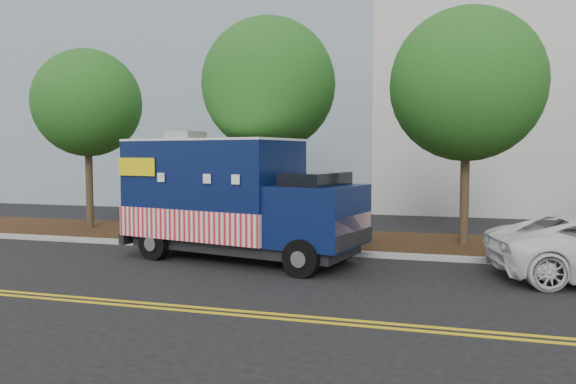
% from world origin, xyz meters
% --- Properties ---
extents(ground, '(120.00, 120.00, 0.00)m').
position_xyz_m(ground, '(0.00, 0.00, 0.00)').
color(ground, black).
rests_on(ground, ground).
extents(curb, '(120.00, 0.18, 0.15)m').
position_xyz_m(curb, '(0.00, 1.40, 0.07)').
color(curb, '#9E9E99').
rests_on(curb, ground).
extents(mulch_strip, '(120.00, 4.00, 0.15)m').
position_xyz_m(mulch_strip, '(0.00, 3.50, 0.07)').
color(mulch_strip, black).
rests_on(mulch_strip, ground).
extents(centerline_near, '(120.00, 0.10, 0.01)m').
position_xyz_m(centerline_near, '(0.00, -4.45, 0.01)').
color(centerline_near, gold).
rests_on(centerline_near, ground).
extents(centerline_far, '(120.00, 0.10, 0.01)m').
position_xyz_m(centerline_far, '(0.00, -4.70, 0.01)').
color(centerline_far, gold).
rests_on(centerline_far, ground).
extents(tree_a, '(3.81, 3.81, 6.50)m').
position_xyz_m(tree_a, '(-7.00, 3.67, 4.58)').
color(tree_a, '#38281C').
rests_on(tree_a, ground).
extents(tree_b, '(4.14, 4.14, 7.00)m').
position_xyz_m(tree_b, '(0.02, 2.98, 4.92)').
color(tree_b, '#38281C').
rests_on(tree_b, ground).
extents(tree_c, '(4.40, 4.40, 6.98)m').
position_xyz_m(tree_c, '(5.87, 3.37, 4.77)').
color(tree_c, '#38281C').
rests_on(tree_c, ground).
extents(sign_post, '(0.06, 0.06, 2.40)m').
position_xyz_m(sign_post, '(-2.74, 1.59, 1.20)').
color(sign_post, '#473828').
rests_on(sign_post, ground).
extents(food_truck, '(6.81, 3.69, 3.41)m').
position_xyz_m(food_truck, '(-0.10, 0.13, 1.54)').
color(food_truck, black).
rests_on(food_truck, ground).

